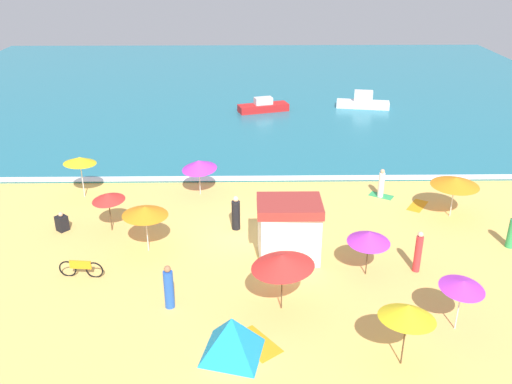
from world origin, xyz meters
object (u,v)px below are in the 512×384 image
object	(u,v)px
beach_umbrella_4	(80,160)
parked_bicycle	(81,268)
beach_umbrella_3	(463,285)
small_boat_0	(363,102)
beach_umbrella_0	(455,182)
beachgoer_5	(418,252)
beach_umbrella_5	(145,211)
lifeguard_cabana	(289,229)
beach_umbrella_6	(108,197)
beachgoer_4	(169,288)
beachgoer_2	(381,184)
beach_umbrella_2	(408,312)
beach_umbrella_8	(369,237)
beach_umbrella_1	(199,165)
beachgoer_0	(236,214)
beach_umbrella_7	(282,261)
beachgoer_6	(62,223)
beachgoer_1	(512,232)
beach_tent	(232,336)
small_boat_1	(263,107)

from	to	relation	value
beach_umbrella_4	parked_bicycle	xyz separation A→B (m)	(1.93, -7.63, -1.67)
beach_umbrella_3	small_boat_0	bearing A→B (deg)	85.75
beach_umbrella_0	beachgoer_5	distance (m)	5.85
beach_umbrella_5	lifeguard_cabana	bearing A→B (deg)	-6.09
lifeguard_cabana	beach_umbrella_6	distance (m)	8.46
beach_umbrella_3	beachgoer_4	xyz separation A→B (m)	(-10.08, 1.41, -0.98)
beachgoer_4	beach_umbrella_5	bearing A→B (deg)	109.64
beach_umbrella_0	parked_bicycle	distance (m)	17.44
beachgoer_2	small_boat_0	distance (m)	16.88
beach_umbrella_2	beach_umbrella_8	size ratio (longest dim) A/B	1.22
beach_umbrella_1	parked_bicycle	bearing A→B (deg)	-117.79
beach_umbrella_4	beach_umbrella_1	bearing A→B (deg)	2.32
beachgoer_0	beach_umbrella_5	bearing A→B (deg)	-152.88
beach_umbrella_7	beachgoer_6	bearing A→B (deg)	148.06
beachgoer_5	small_boat_0	size ratio (longest dim) A/B	0.42
beach_umbrella_2	beach_umbrella_7	world-z (taller)	beach_umbrella_7
lifeguard_cabana	beach_umbrella_7	world-z (taller)	lifeguard_cabana
beach_umbrella_0	beachgoer_5	xyz separation A→B (m)	(-3.06, -4.90, -0.97)
beach_umbrella_1	beach_umbrella_3	world-z (taller)	beach_umbrella_3
beach_umbrella_1	beach_umbrella_4	size ratio (longest dim) A/B	1.15
beachgoer_1	beachgoer_5	size ratio (longest dim) A/B	0.87
beach_tent	beach_umbrella_5	bearing A→B (deg)	119.84
beachgoer_6	small_boat_1	xyz separation A→B (m)	(9.88, 19.29, 0.08)
beach_umbrella_8	beachgoer_6	distance (m)	14.03
beachgoer_5	beach_umbrella_7	bearing A→B (deg)	-156.69
beach_umbrella_0	parked_bicycle	bearing A→B (deg)	-162.88
beach_umbrella_4	beach_umbrella_5	world-z (taller)	beach_umbrella_4
beach_umbrella_1	beach_tent	world-z (taller)	beach_umbrella_1
beach_tent	beachgoer_0	size ratio (longest dim) A/B	1.56
beach_umbrella_3	beach_umbrella_8	bearing A→B (deg)	124.87
beach_umbrella_5	beachgoer_5	bearing A→B (deg)	-9.12
beach_umbrella_8	beachgoer_5	bearing A→B (deg)	5.60
beach_umbrella_7	beach_tent	distance (m)	3.26
beachgoer_2	lifeguard_cabana	bearing A→B (deg)	-131.18
beachgoer_4	parked_bicycle	bearing A→B (deg)	151.46
beach_umbrella_5	parked_bicycle	distance (m)	3.46
beach_umbrella_0	beach_umbrella_2	size ratio (longest dim) A/B	1.21
beach_umbrella_2	beach_umbrella_7	xyz separation A→B (m)	(-3.66, 2.98, 0.02)
beachgoer_2	beach_umbrella_7	bearing A→B (deg)	-120.97
beach_umbrella_6	beachgoer_2	size ratio (longest dim) A/B	1.36
beach_umbrella_7	small_boat_1	size ratio (longest dim) A/B	0.66
beachgoer_6	small_boat_0	world-z (taller)	small_boat_0
beachgoer_2	beach_tent	bearing A→B (deg)	-121.95
beach_umbrella_0	beachgoer_1	xyz separation A→B (m)	(1.61, -3.03, -1.11)
beach_tent	beach_umbrella_4	bearing A→B (deg)	123.41
beach_umbrella_0	beach_umbrella_2	distance (m)	11.48
beach_umbrella_0	beach_umbrella_6	xyz separation A→B (m)	(-16.27, -1.21, -0.13)
beach_umbrella_8	beachgoer_5	distance (m)	2.27
beachgoer_2	beachgoer_4	size ratio (longest dim) A/B	0.89
beach_umbrella_1	beach_umbrella_7	bearing A→B (deg)	-69.59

